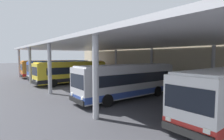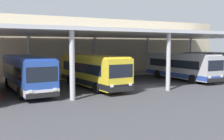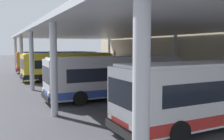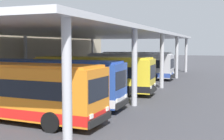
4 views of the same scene
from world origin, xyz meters
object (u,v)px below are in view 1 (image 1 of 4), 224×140
at_px(bus_middle_bay, 72,72).
at_px(banner_sign, 101,66).
at_px(bus_nearest_bay, 51,68).
at_px(bench_waiting, 163,80).
at_px(bus_second_bay, 60,69).
at_px(bus_far_bay, 128,81).

xyz_separation_m(bus_middle_bay, banner_sign, (-5.44, 8.59, 0.32)).
distance_m(bus_nearest_bay, bench_waiting, 21.19).
xyz_separation_m(bus_second_bay, banner_sign, (0.71, 8.07, 0.32)).
distance_m(bus_far_bay, bench_waiting, 9.51).
bearing_deg(bench_waiting, bus_middle_bay, -133.64).
height_order(bus_nearest_bay, bus_far_bay, same).
bearing_deg(bus_far_bay, bench_waiting, 106.96).
relative_size(bus_middle_bay, bus_far_bay, 1.01).
bearing_deg(bus_middle_bay, bus_second_bay, 175.17).
distance_m(bus_middle_bay, banner_sign, 10.17).
bearing_deg(banner_sign, bus_second_bay, -95.05).
bearing_deg(bench_waiting, banner_sign, -176.53).
distance_m(bus_far_bay, banner_sign, 19.07).
bearing_deg(bus_far_bay, banner_sign, 154.62).
height_order(bus_second_bay, banner_sign, banner_sign).
distance_m(bench_waiting, banner_sign, 14.55).
height_order(bus_second_bay, bench_waiting, bus_second_bay).
height_order(bus_second_bay, bus_far_bay, same).
distance_m(bus_second_bay, banner_sign, 8.11).
bearing_deg(bus_nearest_bay, bench_waiting, 25.94).
bearing_deg(bus_middle_bay, bus_far_bay, 2.03).
relative_size(bus_far_bay, bench_waiting, 5.86).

